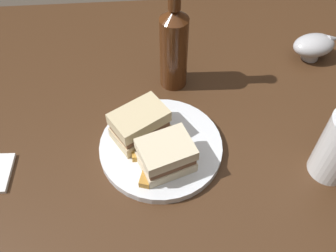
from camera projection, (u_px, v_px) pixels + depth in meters
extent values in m
plane|color=#4C4238|center=(172.00, 241.00, 1.40)|extent=(6.00, 6.00, 0.00)
cube|color=#422816|center=(173.00, 196.00, 1.12)|extent=(1.29, 0.96, 0.71)
cylinder|color=white|center=(161.00, 147.00, 0.79)|extent=(0.26, 0.26, 0.02)
cube|color=beige|center=(140.00, 131.00, 0.78)|extent=(0.13, 0.12, 0.03)
cube|color=brown|center=(140.00, 124.00, 0.77)|extent=(0.12, 0.11, 0.02)
cube|color=beige|center=(139.00, 118.00, 0.75)|extent=(0.13, 0.12, 0.03)
cube|color=beige|center=(166.00, 161.00, 0.74)|extent=(0.12, 0.11, 0.02)
cube|color=brown|center=(166.00, 155.00, 0.72)|extent=(0.11, 0.10, 0.02)
cube|color=beige|center=(166.00, 149.00, 0.71)|extent=(0.12, 0.11, 0.02)
cube|color=gold|center=(142.00, 155.00, 0.75)|extent=(0.04, 0.02, 0.02)
cube|color=#B77F33|center=(147.00, 176.00, 0.72)|extent=(0.03, 0.05, 0.02)
cube|color=#B77F33|center=(149.00, 150.00, 0.76)|extent=(0.02, 0.04, 0.02)
cylinder|color=orange|center=(335.00, 156.00, 0.73)|extent=(0.07, 0.07, 0.09)
cylinder|color=#B7B7BC|center=(310.00, 55.00, 0.97)|extent=(0.04, 0.04, 0.02)
ellipsoid|color=#B7B7BC|center=(314.00, 45.00, 0.94)|extent=(0.12, 0.09, 0.05)
ellipsoid|color=#381E0F|center=(315.00, 43.00, 0.94)|extent=(0.10, 0.07, 0.02)
cone|color=#B7B7BC|center=(334.00, 39.00, 0.94)|extent=(0.03, 0.03, 0.02)
cylinder|color=#47230F|center=(174.00, 53.00, 0.85)|extent=(0.06, 0.06, 0.18)
cone|color=#47230F|center=(174.00, 14.00, 0.77)|extent=(0.06, 0.06, 0.02)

